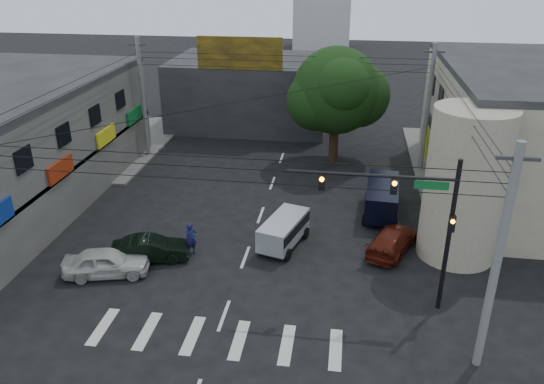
% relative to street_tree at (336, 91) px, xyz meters
% --- Properties ---
extents(ground, '(160.00, 160.00, 0.00)m').
position_rel_street_tree_xyz_m(ground, '(-4.00, -17.00, -5.47)').
color(ground, black).
rests_on(ground, ground).
extents(sidewalk_far_left, '(16.00, 16.00, 0.15)m').
position_rel_street_tree_xyz_m(sidewalk_far_left, '(-22.00, 1.00, -5.40)').
color(sidewalk_far_left, '#514F4C').
rests_on(sidewalk_far_left, ground).
extents(sidewalk_far_right, '(16.00, 16.00, 0.15)m').
position_rel_street_tree_xyz_m(sidewalk_far_right, '(14.00, 1.00, -5.40)').
color(sidewalk_far_right, '#514F4C').
rests_on(sidewalk_far_right, ground).
extents(corner_column, '(4.00, 4.00, 8.00)m').
position_rel_street_tree_xyz_m(corner_column, '(7.00, -13.00, -1.47)').
color(corner_column, gray).
rests_on(corner_column, ground).
extents(building_far, '(14.00, 10.00, 6.00)m').
position_rel_street_tree_xyz_m(building_far, '(-8.00, 9.00, -2.47)').
color(building_far, '#232326').
rests_on(building_far, ground).
extents(billboard, '(7.00, 0.30, 2.60)m').
position_rel_street_tree_xyz_m(billboard, '(-8.00, 4.10, 1.83)').
color(billboard, olive).
rests_on(billboard, building_far).
extents(street_tree, '(6.40, 6.40, 8.70)m').
position_rel_street_tree_xyz_m(street_tree, '(0.00, 0.00, 0.00)').
color(street_tree, black).
rests_on(street_tree, ground).
extents(traffic_gantry, '(7.10, 0.35, 7.20)m').
position_rel_street_tree_xyz_m(traffic_gantry, '(3.82, -18.00, -0.64)').
color(traffic_gantry, black).
rests_on(traffic_gantry, ground).
extents(utility_pole_near_right, '(0.32, 0.32, 9.20)m').
position_rel_street_tree_xyz_m(utility_pole_near_right, '(6.50, -21.50, -0.87)').
color(utility_pole_near_right, '#59595B').
rests_on(utility_pole_near_right, ground).
extents(utility_pole_far_left, '(0.32, 0.32, 9.20)m').
position_rel_street_tree_xyz_m(utility_pole_far_left, '(-14.50, -1.00, -0.87)').
color(utility_pole_far_left, '#59595B').
rests_on(utility_pole_far_left, ground).
extents(utility_pole_far_right, '(0.32, 0.32, 9.20)m').
position_rel_street_tree_xyz_m(utility_pole_far_right, '(6.50, -1.00, -0.87)').
color(utility_pole_far_right, '#59595B').
rests_on(utility_pole_far_right, ground).
extents(dark_sedan, '(3.41, 4.69, 1.31)m').
position_rel_street_tree_xyz_m(dark_sedan, '(-8.83, -15.96, -4.82)').
color(dark_sedan, black).
rests_on(dark_sedan, ground).
extents(white_compact, '(3.68, 4.97, 1.42)m').
position_rel_street_tree_xyz_m(white_compact, '(-10.50, -17.61, -4.76)').
color(white_compact, '#B7B6B2').
rests_on(white_compact, ground).
extents(maroon_sedan, '(4.89, 5.64, 1.27)m').
position_rel_street_tree_xyz_m(maroon_sedan, '(3.68, -13.19, -4.84)').
color(maroon_sedan, '#4D140B').
rests_on(maroon_sedan, ground).
extents(silver_minivan, '(4.64, 3.62, 1.63)m').
position_rel_street_tree_xyz_m(silver_minivan, '(-2.15, -13.47, -4.66)').
color(silver_minivan, '#ACB0B5').
rests_on(silver_minivan, ground).
extents(navy_van, '(5.13, 2.57, 1.94)m').
position_rel_street_tree_xyz_m(navy_van, '(3.31, -8.73, -4.50)').
color(navy_van, black).
rests_on(navy_van, ground).
extents(traffic_officer, '(1.08, 1.08, 1.78)m').
position_rel_street_tree_xyz_m(traffic_officer, '(-6.90, -15.03, -4.58)').
color(traffic_officer, '#141547').
rests_on(traffic_officer, ground).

